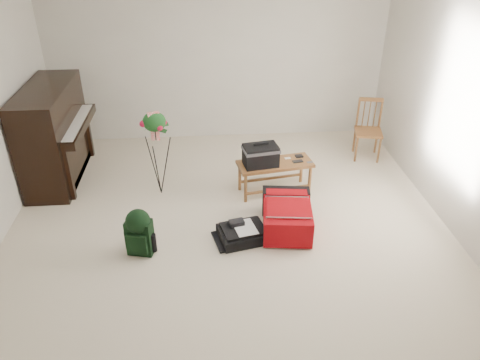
{
  "coord_description": "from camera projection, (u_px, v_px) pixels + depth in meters",
  "views": [
    {
      "loc": [
        -0.22,
        -4.13,
        3.17
      ],
      "look_at": [
        0.14,
        0.35,
        0.55
      ],
      "focal_mm": 35.0,
      "sensor_mm": 36.0,
      "label": 1
    }
  ],
  "objects": [
    {
      "name": "floor",
      "position": [
        230.0,
        239.0,
        5.17
      ],
      "size": [
        5.0,
        5.5,
        0.01
      ],
      "primitive_type": "cube",
      "color": "beige",
      "rests_on": "ground"
    },
    {
      "name": "red_suitcase",
      "position": [
        286.0,
        213.0,
        5.3
      ],
      "size": [
        0.62,
        0.84,
        0.34
      ],
      "rotation": [
        0.0,
        0.0,
        -0.12
      ],
      "color": "#A5070F",
      "rests_on": "floor"
    },
    {
      "name": "wall_back",
      "position": [
        218.0,
        58.0,
        6.9
      ],
      "size": [
        5.0,
        0.04,
        2.5
      ],
      "primitive_type": "cube",
      "color": "silver",
      "rests_on": "floor"
    },
    {
      "name": "black_duffel",
      "position": [
        242.0,
        233.0,
        5.14
      ],
      "size": [
        0.58,
        0.51,
        0.21
      ],
      "rotation": [
        0.0,
        0.0,
        0.23
      ],
      "color": "black",
      "rests_on": "floor"
    },
    {
      "name": "dining_chair",
      "position": [
        368.0,
        130.0,
        6.69
      ],
      "size": [
        0.44,
        0.44,
        0.86
      ],
      "rotation": [
        0.0,
        0.0,
        -0.2
      ],
      "color": "brown",
      "rests_on": "floor"
    },
    {
      "name": "ceiling",
      "position": [
        227.0,
        0.0,
        3.91
      ],
      "size": [
        5.0,
        5.5,
        0.01
      ],
      "primitive_type": "cube",
      "color": "white",
      "rests_on": "wall_back"
    },
    {
      "name": "bench",
      "position": [
        265.0,
        157.0,
        5.77
      ],
      "size": [
        0.98,
        0.52,
        0.72
      ],
      "rotation": [
        0.0,
        0.0,
        0.17
      ],
      "color": "brown",
      "rests_on": "floor"
    },
    {
      "name": "green_backpack",
      "position": [
        139.0,
        230.0,
        4.82
      ],
      "size": [
        0.3,
        0.27,
        0.53
      ],
      "rotation": [
        0.0,
        0.0,
        -0.24
      ],
      "color": "black",
      "rests_on": "floor"
    },
    {
      "name": "wall_right",
      "position": [
        476.0,
        128.0,
        4.71
      ],
      "size": [
        0.04,
        5.5,
        2.5
      ],
      "primitive_type": "cube",
      "color": "silver",
      "rests_on": "floor"
    },
    {
      "name": "piano",
      "position": [
        55.0,
        136.0,
        6.09
      ],
      "size": [
        0.71,
        1.5,
        1.25
      ],
      "color": "black",
      "rests_on": "floor"
    },
    {
      "name": "flower_stand",
      "position": [
        157.0,
        154.0,
        5.73
      ],
      "size": [
        0.46,
        0.46,
        1.14
      ],
      "rotation": [
        0.0,
        0.0,
        0.37
      ],
      "color": "black",
      "rests_on": "floor"
    }
  ]
}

